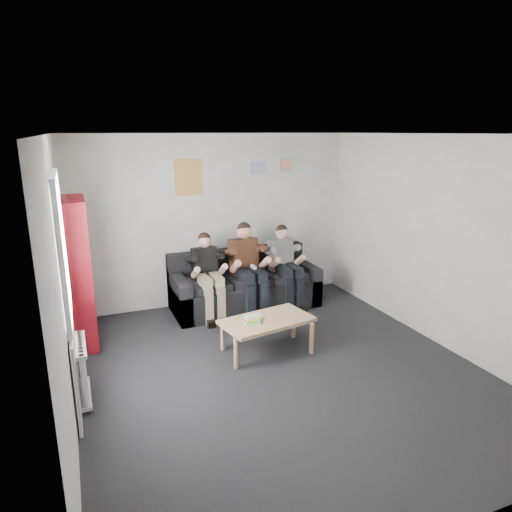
% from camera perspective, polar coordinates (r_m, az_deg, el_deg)
% --- Properties ---
extents(room_shell, '(5.00, 5.00, 5.00)m').
position_cam_1_polar(room_shell, '(5.05, 3.17, -0.50)').
color(room_shell, black).
rests_on(room_shell, ground).
extents(sofa, '(2.29, 0.94, 0.89)m').
position_cam_1_polar(sofa, '(7.30, -1.51, -3.91)').
color(sofa, black).
rests_on(sofa, ground).
extents(bookshelf, '(0.29, 0.87, 1.93)m').
position_cam_1_polar(bookshelf, '(6.32, -21.14, -1.93)').
color(bookshelf, maroon).
rests_on(bookshelf, ground).
extents(coffee_table, '(1.13, 0.62, 0.45)m').
position_cam_1_polar(coffee_table, '(5.80, 1.37, -8.38)').
color(coffee_table, tan).
rests_on(coffee_table, ground).
extents(game_cases, '(0.25, 0.23, 0.06)m').
position_cam_1_polar(game_cases, '(5.69, -0.40, -7.94)').
color(game_cases, silver).
rests_on(game_cases, coffee_table).
extents(person_left, '(0.36, 0.78, 1.27)m').
position_cam_1_polar(person_left, '(6.83, -5.96, -2.48)').
color(person_left, black).
rests_on(person_left, sofa).
extents(person_middle, '(0.42, 0.90, 1.38)m').
position_cam_1_polar(person_middle, '(7.01, -0.93, -1.58)').
color(person_middle, '#4F2B1A').
rests_on(person_middle, sofa).
extents(person_right, '(0.38, 0.80, 1.29)m').
position_cam_1_polar(person_right, '(7.27, 3.76, -1.26)').
color(person_right, silver).
rests_on(person_right, sofa).
extents(radiator, '(0.10, 0.64, 0.60)m').
position_cam_1_polar(radiator, '(5.17, -20.79, -13.12)').
color(radiator, silver).
rests_on(radiator, ground).
extents(window, '(0.05, 1.30, 2.36)m').
position_cam_1_polar(window, '(4.90, -22.40, -6.17)').
color(window, white).
rests_on(window, room_shell).
extents(poster_large, '(0.42, 0.01, 0.55)m').
position_cam_1_polar(poster_large, '(7.12, -8.44, 9.72)').
color(poster_large, '#D8C24C').
rests_on(poster_large, room_shell).
extents(poster_blue, '(0.25, 0.01, 0.20)m').
position_cam_1_polar(poster_blue, '(7.46, 0.28, 10.91)').
color(poster_blue, blue).
rests_on(poster_blue, room_shell).
extents(poster_pink, '(0.22, 0.01, 0.18)m').
position_cam_1_polar(poster_pink, '(7.66, 3.81, 11.37)').
color(poster_pink, '#CB3F81').
rests_on(poster_pink, room_shell).
extents(poster_sign, '(0.20, 0.01, 0.14)m').
position_cam_1_polar(poster_sign, '(6.98, -13.37, 11.02)').
color(poster_sign, silver).
rests_on(poster_sign, room_shell).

